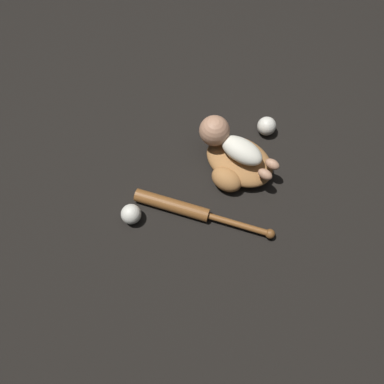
{
  "coord_description": "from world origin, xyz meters",
  "views": [
    {
      "loc": [
        -0.14,
        0.73,
        1.37
      ],
      "look_at": [
        0.11,
        0.2,
        0.07
      ],
      "focal_mm": 35.0,
      "sensor_mm": 36.0,
      "label": 1
    }
  ],
  "objects_px": {
    "baseball": "(131,214)",
    "baseball_spare": "(267,126)",
    "baby_figure": "(229,141)",
    "baseball_bat": "(186,209)",
    "baseball_glove": "(238,164)"
  },
  "relations": [
    {
      "from": "baseball",
      "to": "baseball_spare",
      "type": "distance_m",
      "value": 0.68
    },
    {
      "from": "baseball_glove",
      "to": "baseball_spare",
      "type": "distance_m",
      "value": 0.23
    },
    {
      "from": "baseball_glove",
      "to": "baseball_spare",
      "type": "bearing_deg",
      "value": -100.39
    },
    {
      "from": "baseball_glove",
      "to": "baby_figure",
      "type": "xyz_separation_m",
      "value": [
        0.06,
        -0.03,
        0.09
      ]
    },
    {
      "from": "baseball_glove",
      "to": "baby_figure",
      "type": "relative_size",
      "value": 0.92
    },
    {
      "from": "baseball_glove",
      "to": "baseball",
      "type": "relative_size",
      "value": 4.09
    },
    {
      "from": "baby_figure",
      "to": "baseball_bat",
      "type": "xyz_separation_m",
      "value": [
        0.05,
        0.29,
        -0.11
      ]
    },
    {
      "from": "baseball",
      "to": "baseball_spare",
      "type": "height_order",
      "value": "baseball_spare"
    },
    {
      "from": "baby_figure",
      "to": "baseball_bat",
      "type": "bearing_deg",
      "value": 80.2
    },
    {
      "from": "baseball_glove",
      "to": "baseball",
      "type": "height_order",
      "value": "baseball_glove"
    },
    {
      "from": "baseball_bat",
      "to": "baseball_spare",
      "type": "xyz_separation_m",
      "value": [
        -0.15,
        -0.48,
        0.01
      ]
    },
    {
      "from": "baseball",
      "to": "baseball_spare",
      "type": "relative_size",
      "value": 0.98
    },
    {
      "from": "baseball_bat",
      "to": "baseball_glove",
      "type": "bearing_deg",
      "value": -113.18
    },
    {
      "from": "baseball_glove",
      "to": "baseball",
      "type": "xyz_separation_m",
      "value": [
        0.29,
        0.37,
        -0.0
      ]
    },
    {
      "from": "baby_figure",
      "to": "baseball_spare",
      "type": "relative_size",
      "value": 4.32
    }
  ]
}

